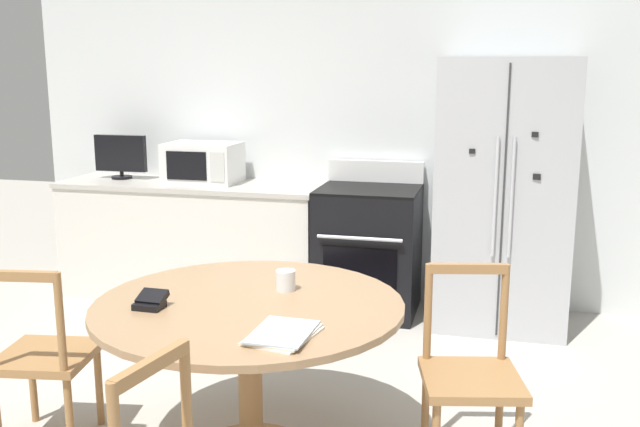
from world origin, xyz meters
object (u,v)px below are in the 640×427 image
Objects in this scene: oven_range at (368,249)px; countertop_tv at (121,155)px; microwave at (203,163)px; dining_chair_left at (44,358)px; wallet at (151,301)px; refrigerator at (503,195)px; dining_chair_right at (470,376)px; candle_glass at (286,282)px.

oven_range is 2.54× the size of countertop_tv.
countertop_tv is at bearing 179.46° from microwave.
dining_chair_left reaches higher than wallet.
refrigerator is 2.00m from dining_chair_right.
oven_range is 1.20× the size of dining_chair_left.
candle_glass is 0.73× the size of wallet.
refrigerator reaches higher than wallet.
refrigerator is at bearing -2.44° from microwave.
oven_range is 2.13m from dining_chair_right.
microwave reaches higher than dining_chair_left.
refrigerator is 14.14× the size of wallet.
dining_chair_right is (-0.12, -1.94, -0.48)m from refrigerator.
refrigerator is 3.35× the size of microwave.
countertop_tv is at bearing 134.61° from candle_glass.
microwave is at bearing 84.86° from dining_chair_left.
dining_chair_left is 9.52× the size of candle_glass.
dining_chair_right is at bearing -67.54° from oven_range.
microwave is 1.28× the size of countertop_tv.
dining_chair_right is at bearing -1.07° from dining_chair_left.
dining_chair_right is 0.93m from candle_glass.
oven_range is 2.10m from countertop_tv.
dining_chair_right is at bearing -43.83° from microwave.
dining_chair_left is (-1.13, -2.25, -0.03)m from oven_range.
oven_range is 1.20× the size of dining_chair_right.
wallet is at bearing -123.13° from refrigerator.
refrigerator is 1.03m from oven_range.
refrigerator is at bearing -1.86° from oven_range.
dining_chair_left is (0.17, -2.31, -0.62)m from microwave.
refrigerator is 1.69× the size of oven_range.
oven_range is 1.98× the size of microwave.
dining_chair_right is (0.81, -1.97, -0.03)m from oven_range.
oven_range reaches higher than dining_chair_left.
microwave reaches higher than dining_chair_right.
oven_range is (-0.93, 0.03, -0.45)m from refrigerator.
microwave is at bearing 122.42° from candle_glass.
dining_chair_right reaches higher than candle_glass.
microwave is 4.22× the size of wallet.
dining_chair_left is 1.97m from dining_chair_right.
oven_range is 11.39× the size of candle_glass.
wallet is (-0.54, -2.29, 0.30)m from oven_range.
oven_range is at bearing 76.63° from wallet.
microwave is 0.70m from countertop_tv.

